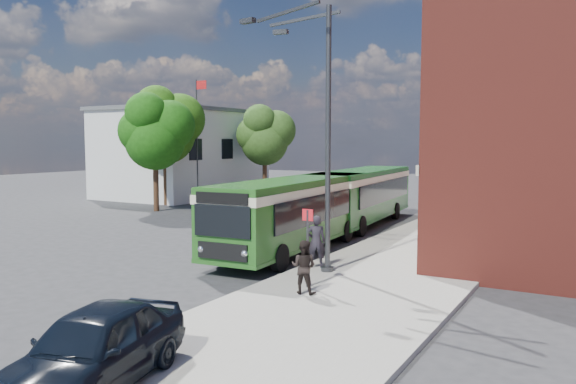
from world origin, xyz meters
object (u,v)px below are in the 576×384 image
Objects in this scene: bus_front at (296,207)px; parked_car at (93,348)px; street_lamp at (318,134)px; bus_rear at (362,191)px.

bus_front is 2.65× the size of parked_car.
street_lamp is 5.20m from bus_front.
street_lamp is 0.78× the size of bus_rear.
parked_car is (3.45, -13.65, -0.94)m from bus_front.
street_lamp is 2.08× the size of parked_car.
parked_car is at bearing -85.81° from street_lamp.
bus_front is at bearing 90.77° from parked_car.
bus_rear is 2.67× the size of parked_car.
bus_front is at bearing -86.56° from bus_rear.
street_lamp is 12.50m from bus_rear.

